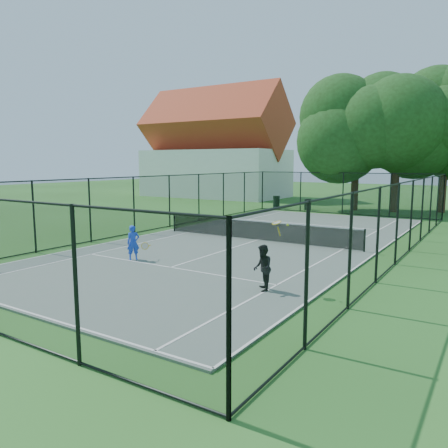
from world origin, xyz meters
The scene contains 12 objects.
ground centered at (0.00, 0.00, 0.00)m, with size 120.00×120.00×0.00m, color #29571E.
tennis_court centered at (0.00, 0.00, 0.03)m, with size 11.00×24.00×0.06m, color slate.
tennis_net centered at (0.00, 0.00, 0.58)m, with size 10.08×0.08×0.95m.
fence centered at (0.00, 0.00, 1.50)m, with size 13.10×26.10×3.00m.
tree_near_left centered at (-0.08, 16.22, 6.20)m, with size 7.73×7.73×10.08m.
tree_near_mid centered at (2.84, 16.51, 5.57)m, with size 6.92×6.92×9.05m.
tree_near_right centered at (5.87, 18.17, 5.99)m, with size 6.83×6.83×9.42m.
building centered at (-17.00, 22.00, 4.93)m, with size 15.30×8.15×11.87m.
trash_bin_left centered at (-5.79, 14.13, 0.51)m, with size 0.58×0.58×1.01m.
trash_bin_right centered at (-3.20, 14.38, 0.44)m, with size 0.58×0.58×0.86m.
player_blue centered at (-1.97, -6.18, 0.71)m, with size 0.85×0.57×1.31m.
player_black centered at (4.00, -7.14, 0.73)m, with size 1.02×0.90×2.02m.
Camera 1 is at (9.60, -18.00, 3.72)m, focal length 35.00 mm.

